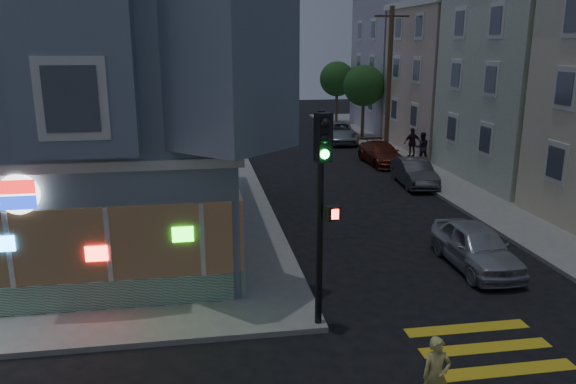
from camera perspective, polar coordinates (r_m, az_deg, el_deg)
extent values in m
cube|color=gray|center=(41.03, 25.07, 3.82)|extent=(24.00, 42.00, 0.15)
cube|color=slate|center=(22.11, -25.38, 10.06)|extent=(14.00, 14.00, 11.00)
cube|color=silver|center=(22.27, -24.90, 5.85)|extent=(14.30, 14.30, 0.25)
cylinder|color=white|center=(15.20, -25.71, -0.21)|extent=(1.00, 0.12, 1.00)
cube|color=#B7A38E|center=(40.36, 20.01, 10.73)|extent=(12.00, 8.60, 9.00)
cube|color=#ADAABB|center=(48.39, 14.86, 12.56)|extent=(12.00, 8.60, 10.50)
cylinder|color=#4C3826|center=(36.37, 10.22, 11.02)|extent=(0.30, 0.30, 9.00)
cube|color=#4C3826|center=(36.33, 10.51, 17.16)|extent=(2.20, 0.12, 0.12)
cylinder|color=#4C3826|center=(42.39, 7.60, 7.70)|extent=(0.24, 0.24, 3.20)
sphere|color=#1D4B1A|center=(42.17, 7.71, 10.67)|extent=(3.00, 3.00, 3.00)
cylinder|color=#4C3826|center=(50.05, 4.95, 8.86)|extent=(0.24, 0.24, 3.20)
sphere|color=#1D4B1A|center=(49.86, 5.00, 11.38)|extent=(3.00, 3.00, 3.00)
imported|color=#D0C76A|center=(11.72, 14.80, -17.56)|extent=(0.58, 0.40, 1.57)
imported|color=black|center=(33.97, 13.44, 4.44)|extent=(0.96, 0.80, 1.78)
imported|color=black|center=(35.33, 12.52, 4.91)|extent=(1.09, 0.51, 1.82)
imported|color=#B3B7BC|center=(18.91, 18.54, -5.26)|extent=(1.75, 4.19, 1.42)
imported|color=#3D4043|center=(28.93, 12.71, 1.96)|extent=(1.74, 4.20, 1.35)
imported|color=maroon|center=(33.71, 9.45, 3.88)|extent=(1.97, 4.50, 1.29)
imported|color=#9DA2A7|center=(40.86, 5.12, 6.05)|extent=(2.96, 5.44, 1.45)
cylinder|color=black|center=(13.52, 3.24, -3.03)|extent=(0.17, 0.17, 5.34)
cube|color=black|center=(12.80, 3.60, 5.55)|extent=(0.41, 0.39, 1.12)
sphere|color=black|center=(12.58, 3.80, 7.01)|extent=(0.21, 0.21, 0.21)
sphere|color=black|center=(12.64, 3.77, 5.43)|extent=(0.21, 0.21, 0.21)
sphere|color=#19F23F|center=(12.70, 3.75, 3.86)|extent=(0.21, 0.21, 0.21)
cube|color=black|center=(13.32, 4.56, -2.13)|extent=(0.39, 0.30, 0.34)
cube|color=#FF2614|center=(13.21, 4.68, -2.27)|extent=(0.23, 0.02, 0.23)
cylinder|color=white|center=(29.10, 13.87, 1.55)|extent=(0.26, 0.26, 0.64)
sphere|color=white|center=(29.02, 13.91, 2.27)|extent=(0.28, 0.28, 0.28)
cylinder|color=white|center=(29.09, 13.87, 1.65)|extent=(0.48, 0.13, 0.13)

